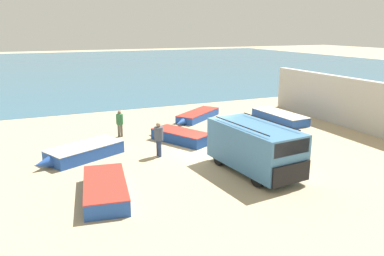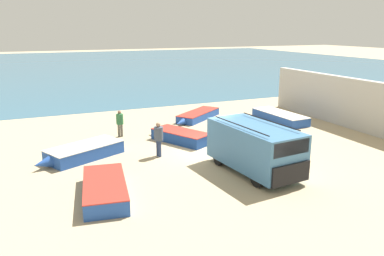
% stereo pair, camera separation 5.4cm
% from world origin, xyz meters
% --- Properties ---
extents(ground_plane, '(200.00, 200.00, 0.00)m').
position_xyz_m(ground_plane, '(0.00, 0.00, 0.00)').
color(ground_plane, tan).
extents(sea_water, '(120.00, 80.00, 0.01)m').
position_xyz_m(sea_water, '(0.00, 52.00, 0.00)').
color(sea_water, '#33607A').
rests_on(sea_water, ground_plane).
extents(harbor_wall, '(0.50, 14.47, 3.25)m').
position_xyz_m(harbor_wall, '(11.05, 1.00, 1.62)').
color(harbor_wall, '#BCB7AD').
rests_on(harbor_wall, ground_plane).
extents(parked_van, '(2.57, 4.97, 2.31)m').
position_xyz_m(parked_van, '(0.90, -3.52, 1.20)').
color(parked_van, teal).
rests_on(parked_van, ground_plane).
extents(fishing_rowboat_0, '(1.83, 5.47, 0.62)m').
position_xyz_m(fishing_rowboat_0, '(7.82, 4.12, 0.31)').
color(fishing_rowboat_0, '#234CA3').
rests_on(fishing_rowboat_0, ground_plane).
extents(fishing_rowboat_1, '(2.86, 4.22, 0.64)m').
position_xyz_m(fishing_rowboat_1, '(-0.48, 2.29, 0.32)').
color(fishing_rowboat_1, navy).
rests_on(fishing_rowboat_1, ground_plane).
extents(fishing_rowboat_2, '(4.59, 3.13, 0.66)m').
position_xyz_m(fishing_rowboat_2, '(-6.03, 1.47, 0.33)').
color(fishing_rowboat_2, '#234CA3').
rests_on(fishing_rowboat_2, ground_plane).
extents(fishing_rowboat_3, '(2.15, 4.77, 0.63)m').
position_xyz_m(fishing_rowboat_3, '(-5.82, -3.31, 0.32)').
color(fishing_rowboat_3, '#234CA3').
rests_on(fishing_rowboat_3, ground_plane).
extents(fishing_rowboat_4, '(4.55, 3.71, 0.53)m').
position_xyz_m(fishing_rowboat_4, '(2.74, 6.82, 0.27)').
color(fishing_rowboat_4, '#234CA3').
rests_on(fishing_rowboat_4, ground_plane).
extents(fisherman_0, '(0.42, 0.42, 1.62)m').
position_xyz_m(fisherman_0, '(-3.38, 4.58, 0.97)').
color(fisherman_0, '#5B564C').
rests_on(fisherman_0, ground_plane).
extents(fisherman_1, '(0.47, 0.47, 1.79)m').
position_xyz_m(fisherman_1, '(-2.40, 0.21, 1.07)').
color(fisherman_1, navy).
rests_on(fisherman_1, ground_plane).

